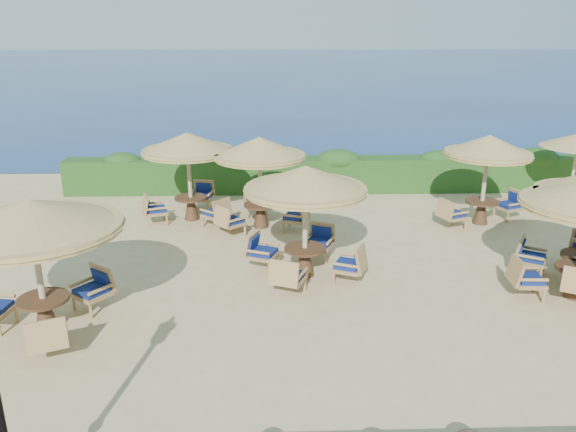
{
  "coord_description": "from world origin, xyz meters",
  "views": [
    {
      "loc": [
        -1.83,
        -11.91,
        5.58
      ],
      "look_at": [
        -1.46,
        0.67,
        1.3
      ],
      "focal_mm": 35.0,
      "sensor_mm": 36.0,
      "label": 1
    }
  ],
  "objects": [
    {
      "name": "cafe_set_1",
      "position": [
        -1.08,
        0.14,
        1.82
      ],
      "size": [
        2.85,
        2.85,
        2.65
      ],
      "color": "tan",
      "rests_on": "ground"
    },
    {
      "name": "cafe_set_5",
      "position": [
        4.35,
        3.65,
        1.94
      ],
      "size": [
        2.86,
        2.49,
        2.65
      ],
      "color": "tan",
      "rests_on": "ground"
    },
    {
      "name": "cafe_set_0",
      "position": [
        -6.19,
        -2.25,
        2.01
      ],
      "size": [
        3.29,
        3.29,
        2.65
      ],
      "color": "tan",
      "rests_on": "ground"
    },
    {
      "name": "sea",
      "position": [
        0.0,
        70.0,
        0.0
      ],
      "size": [
        160.0,
        160.0,
        0.0
      ],
      "primitive_type": "plane",
      "color": "navy",
      "rests_on": "ground"
    },
    {
      "name": "hedge",
      "position": [
        0.0,
        7.2,
        0.6
      ],
      "size": [
        18.0,
        0.9,
        1.2
      ],
      "primitive_type": "cube",
      "color": "#1B4014",
      "rests_on": "ground"
    },
    {
      "name": "cafe_set_3",
      "position": [
        -4.28,
        4.28,
        1.89
      ],
      "size": [
        2.78,
        2.79,
        2.65
      ],
      "color": "tan",
      "rests_on": "ground"
    },
    {
      "name": "cafe_set_4",
      "position": [
        -2.17,
        3.53,
        1.86
      ],
      "size": [
        2.74,
        2.74,
        2.65
      ],
      "color": "tan",
      "rests_on": "ground"
    },
    {
      "name": "lamp_post",
      "position": [
        -4.8,
        -6.8,
        1.55
      ],
      "size": [
        0.44,
        0.44,
        3.31
      ],
      "color": "black",
      "rests_on": "ground"
    },
    {
      "name": "ground",
      "position": [
        0.0,
        0.0,
        0.0
      ],
      "size": [
        120.0,
        120.0,
        0.0
      ],
      "primitive_type": "plane",
      "color": "tan",
      "rests_on": "ground"
    }
  ]
}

